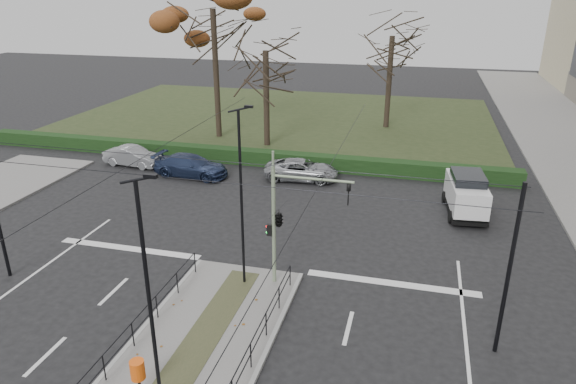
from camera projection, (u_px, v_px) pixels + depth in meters
name	position (u px, v px, depth m)	size (l,w,h in m)	color
ground	(203.00, 341.00, 17.52)	(140.00, 140.00, 0.00)	black
park	(281.00, 118.00, 47.68)	(38.00, 26.00, 0.10)	#253118
hedge	(230.00, 155.00, 35.46)	(38.00, 1.00, 1.00)	black
median_railing	(165.00, 369.00, 14.82)	(4.14, 13.24, 0.92)	black
catenary	(216.00, 231.00, 17.71)	(20.00, 34.00, 6.00)	black
traffic_light	(281.00, 217.00, 19.75)	(3.37, 1.93, 4.95)	gray
litter_bin	(138.00, 370.00, 14.85)	(0.43, 0.43, 1.11)	black
streetlamp_median_near	(151.00, 308.00, 12.76)	(0.61, 0.12, 7.26)	black
streetlamp_median_far	(242.00, 198.00, 19.45)	(0.61, 0.12, 7.26)	black
parked_car_second	(133.00, 156.00, 34.68)	(1.39, 4.00, 1.32)	#94979B
parked_car_third	(191.00, 166.00, 32.71)	(1.95, 4.80, 1.39)	#1F2B4A
parked_car_fourth	(302.00, 170.00, 32.16)	(2.12, 4.61, 1.28)	#94979B
white_van	(466.00, 193.00, 27.06)	(2.24, 4.31, 2.27)	silver
rust_tree	(213.00, 9.00, 37.94)	(8.54, 8.54, 12.81)	black
bare_tree_center	(392.00, 43.00, 41.77)	(5.66, 5.66, 10.03)	black
bare_tree_near	(266.00, 58.00, 36.90)	(5.77, 5.77, 9.28)	black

